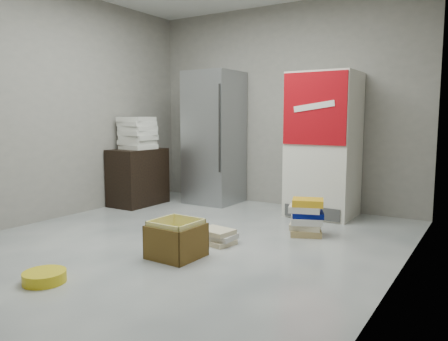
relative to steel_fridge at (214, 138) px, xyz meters
name	(u,v)px	position (x,y,z in m)	size (l,w,h in m)	color
ground	(171,248)	(0.90, -2.13, -0.95)	(5.00, 5.00, 0.00)	silver
room_shell	(168,57)	(0.90, -2.13, 0.85)	(4.04, 5.04, 2.82)	gray
steel_fridge	(214,138)	(0.00, 0.00, 0.00)	(0.70, 0.72, 1.90)	#92959A
coke_cooler	(323,145)	(1.65, -0.01, -0.05)	(0.80, 0.73, 1.80)	silver
wood_shelf	(138,177)	(-0.83, -0.73, -0.55)	(0.50, 0.80, 0.80)	black
supply_box_stack	(138,133)	(-0.82, -0.73, 0.08)	(0.45, 0.43, 0.45)	beige
phonebook_stack_main	(306,217)	(1.84, -1.03, -0.75)	(0.41, 0.38, 0.40)	#9F8652
phonebook_stack_side	(217,236)	(1.21, -1.78, -0.88)	(0.38, 0.31, 0.15)	#C3B592
cardboard_box	(176,242)	(1.12, -2.32, -0.81)	(0.43, 0.43, 0.34)	yellow
bucket_lid	(45,277)	(0.66, -3.34, -0.91)	(0.32, 0.32, 0.09)	yellow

